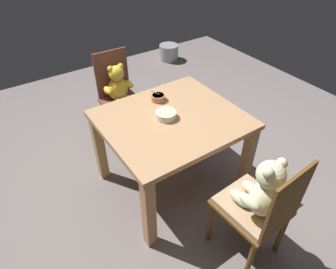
{
  "coord_description": "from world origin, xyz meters",
  "views": [
    {
      "loc": [
        -1.03,
        -1.47,
        1.98
      ],
      "look_at": [
        0.0,
        0.05,
        0.51
      ],
      "focal_mm": 31.38,
      "sensor_mm": 36.0,
      "label": 1
    }
  ],
  "objects_px": {
    "porridge_bowl_terracotta_far_center": "(158,97)",
    "metal_pail": "(169,52)",
    "dining_table": "(172,130)",
    "porridge_bowl_cream_center": "(166,115)",
    "teddy_chair_near_front": "(261,198)",
    "teddy_chair_far_center": "(119,90)"
  },
  "relations": [
    {
      "from": "porridge_bowl_cream_center",
      "to": "dining_table",
      "type": "bearing_deg",
      "value": -31.4
    },
    {
      "from": "teddy_chair_near_front",
      "to": "metal_pail",
      "type": "relative_size",
      "value": 3.05
    },
    {
      "from": "porridge_bowl_terracotta_far_center",
      "to": "metal_pail",
      "type": "xyz_separation_m",
      "value": [
        1.39,
        1.89,
        -0.61
      ]
    },
    {
      "from": "porridge_bowl_cream_center",
      "to": "metal_pail",
      "type": "bearing_deg",
      "value": 55.29
    },
    {
      "from": "teddy_chair_near_front",
      "to": "porridge_bowl_terracotta_far_center",
      "type": "distance_m",
      "value": 1.12
    },
    {
      "from": "dining_table",
      "to": "teddy_chair_far_center",
      "type": "distance_m",
      "value": 0.85
    },
    {
      "from": "dining_table",
      "to": "metal_pail",
      "type": "height_order",
      "value": "dining_table"
    },
    {
      "from": "teddy_chair_far_center",
      "to": "dining_table",
      "type": "bearing_deg",
      "value": 4.35
    },
    {
      "from": "dining_table",
      "to": "teddy_chair_near_front",
      "type": "relative_size",
      "value": 1.15
    },
    {
      "from": "porridge_bowl_terracotta_far_center",
      "to": "metal_pail",
      "type": "relative_size",
      "value": 0.42
    },
    {
      "from": "porridge_bowl_terracotta_far_center",
      "to": "dining_table",
      "type": "bearing_deg",
      "value": -100.35
    },
    {
      "from": "teddy_chair_near_front",
      "to": "porridge_bowl_terracotta_far_center",
      "type": "relative_size",
      "value": 7.29
    },
    {
      "from": "dining_table",
      "to": "teddy_chair_near_front",
      "type": "xyz_separation_m",
      "value": [
        0.08,
        -0.84,
        -0.02
      ]
    },
    {
      "from": "teddy_chair_near_front",
      "to": "teddy_chair_far_center",
      "type": "relative_size",
      "value": 1.0
    },
    {
      "from": "dining_table",
      "to": "metal_pail",
      "type": "relative_size",
      "value": 3.5
    },
    {
      "from": "dining_table",
      "to": "porridge_bowl_cream_center",
      "type": "distance_m",
      "value": 0.15
    },
    {
      "from": "porridge_bowl_cream_center",
      "to": "metal_pail",
      "type": "xyz_separation_m",
      "value": [
        1.47,
        2.13,
        -0.61
      ]
    },
    {
      "from": "teddy_chair_near_front",
      "to": "porridge_bowl_cream_center",
      "type": "bearing_deg",
      "value": 4.13
    },
    {
      "from": "teddy_chair_near_front",
      "to": "porridge_bowl_cream_center",
      "type": "distance_m",
      "value": 0.89
    },
    {
      "from": "teddy_chair_near_front",
      "to": "metal_pail",
      "type": "distance_m",
      "value": 3.32
    },
    {
      "from": "teddy_chair_far_center",
      "to": "porridge_bowl_cream_center",
      "type": "xyz_separation_m",
      "value": [
        0.0,
        -0.83,
        0.19
      ]
    },
    {
      "from": "dining_table",
      "to": "porridge_bowl_cream_center",
      "type": "xyz_separation_m",
      "value": [
        -0.04,
        0.02,
        0.15
      ]
    }
  ]
}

